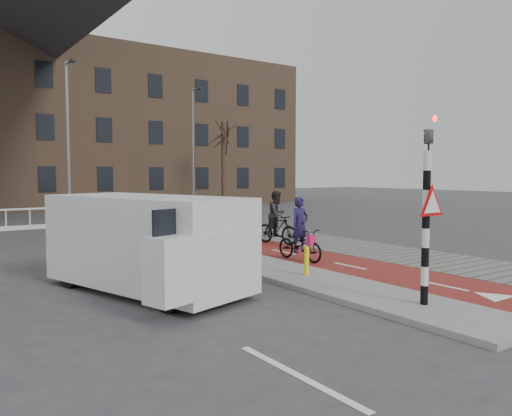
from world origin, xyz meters
TOP-DOWN VIEW (x-y plane):
  - ground at (0.00, 0.00)m, footprint 120.00×120.00m
  - bike_lane at (1.50, 10.00)m, footprint 2.50×60.00m
  - sidewalk at (4.30, 10.00)m, footprint 3.00×60.00m
  - curb_island at (-0.70, 4.00)m, footprint 1.80×16.00m
  - traffic_signal at (-0.60, -2.02)m, footprint 0.80×0.80m
  - bollard at (-0.65, 1.34)m, footprint 0.12×0.12m
  - cyclist_near at (0.93, 3.48)m, footprint 0.74×1.83m
  - cyclist_far at (2.45, 6.61)m, footprint 0.99×1.87m
  - van at (-4.29, 2.44)m, footprint 3.28×5.22m
  - railing at (-5.00, 17.00)m, footprint 28.00×0.10m
  - townhouse_row at (-3.00, 32.00)m, footprint 46.00×10.00m
  - tree_right at (10.07, 23.07)m, footprint 0.27×0.27m
  - streetlight_near at (-3.17, 13.17)m, footprint 0.12×0.12m
  - streetlight_right at (6.83, 21.51)m, footprint 0.12×0.12m

SIDE VIEW (x-z plane):
  - ground at x=0.00m, z-range 0.00..0.00m
  - bike_lane at x=1.50m, z-range 0.00..0.01m
  - sidewalk at x=4.30m, z-range 0.00..0.01m
  - curb_island at x=-0.70m, z-range 0.00..0.12m
  - railing at x=-5.00m, z-range -0.19..0.80m
  - bollard at x=-0.65m, z-range 0.12..0.82m
  - cyclist_near at x=0.93m, z-range -0.30..1.58m
  - cyclist_far at x=2.45m, z-range -0.16..1.78m
  - van at x=-4.29m, z-range 0.06..2.15m
  - traffic_signal at x=-0.60m, z-range 0.15..3.83m
  - tree_right at x=10.07m, z-range 0.00..6.25m
  - streetlight_near at x=-3.17m, z-range 0.00..7.05m
  - streetlight_right at x=6.83m, z-range 0.00..8.08m
  - townhouse_row at x=-3.00m, z-range -0.14..15.76m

